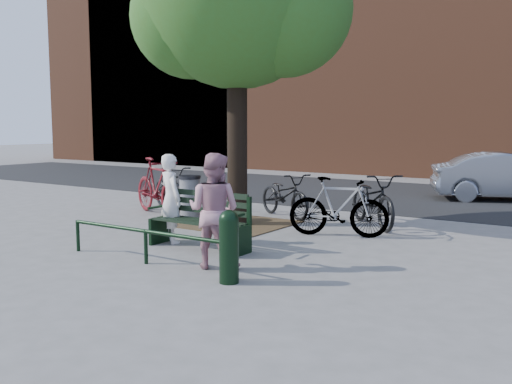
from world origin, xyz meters
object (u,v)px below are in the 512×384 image
Objects in this scene: park_bench at (202,219)px; person_right at (214,211)px; person_left at (171,198)px; bicycle_c at (285,195)px; bollard at (229,244)px; parked_car at (509,177)px; litter_bin at (190,198)px.

person_right reaches higher than park_bench.
person_left is at bearing 174.41° from park_bench.
person_right is at bearing -43.13° from park_bench.
person_left is 0.82× the size of bicycle_c.
bollard is at bearing -129.48° from bicycle_c.
parked_car is (3.54, 5.56, 0.15)m from bicycle_c.
person_right is 1.72× the size of bollard.
park_bench is at bearing 137.97° from parked_car.
person_left is 1.93m from person_right.
park_bench is at bearing 138.51° from bollard.
person_right is at bearing -44.76° from litter_bin.
litter_bin reaches higher than bollard.
bollard is 0.24× the size of parked_car.
person_right is at bearing 141.07° from bollard.
person_left is at bearing 147.42° from bollard.
bollard is 4.82m from litter_bin.
park_bench is 1.84× the size of bollard.
litter_bin is at bearing 121.78° from parked_car.
bicycle_c is (-2.06, 4.83, -0.02)m from bollard.
parked_car is (3.81, 8.91, -0.12)m from person_left.
person_left is (-0.73, 0.07, 0.28)m from park_bench.
person_right is (0.95, -0.89, 0.33)m from park_bench.
parked_car reaches higher than bollard.
person_right is 4.54m from bicycle_c.
park_bench is 2.14m from bollard.
bicycle_c is at bearing -69.85° from person_left.
litter_bin is 8.63m from parked_car.
park_bench is 9.49m from parked_car.
bicycle_c reaches higher than bollard.
parked_car is at bearing 71.05° from park_bench.
bicycle_c is at bearing 97.67° from park_bench.
person_left reaches higher than litter_bin.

